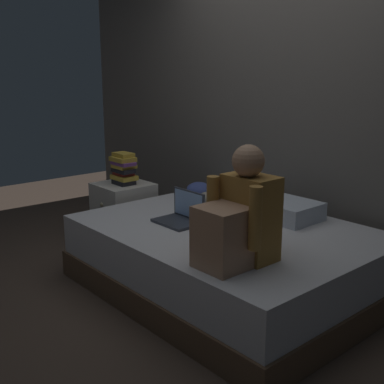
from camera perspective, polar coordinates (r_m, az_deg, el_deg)
ground_plane at (r=3.50m, az=-1.93°, el=-11.53°), size 8.00×8.00×0.00m
wall_back at (r=4.03m, az=11.56°, el=11.47°), size 5.60×0.10×2.70m
bed at (r=3.46m, az=4.05°, el=-7.73°), size 2.00×1.50×0.47m
nightstand at (r=4.41m, az=-7.92°, el=-2.45°), size 0.44×0.46×0.54m
person_sitting at (r=2.70m, az=5.52°, el=-3.12°), size 0.39×0.44×0.66m
laptop at (r=3.44m, az=-1.21°, el=-2.66°), size 0.32×0.23×0.22m
pillow at (r=3.62m, az=10.18°, el=-1.87°), size 0.56×0.36×0.13m
book_stack at (r=4.29m, az=-7.97°, el=2.71°), size 0.23×0.16×0.27m
clothes_pile at (r=4.07m, az=1.29°, el=-0.00°), size 0.35×0.22×0.13m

